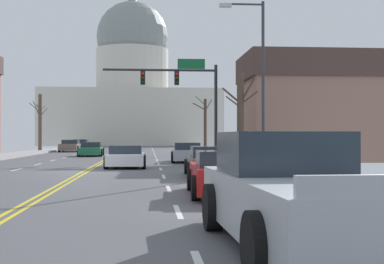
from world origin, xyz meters
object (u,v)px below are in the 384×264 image
object	(u,v)px
signal_gantry	(184,87)
sedan_near_03	(226,174)
street_lamp_right	(257,70)
sedan_near_01	(126,157)
bicycle_parked	(271,164)
pedestrian_01	(228,145)
sedan_oncoming_02	(81,145)
pedestrian_00	(251,146)
sedan_oncoming_00	(91,149)
sedan_near_02	(210,162)
sedan_near_00	(187,153)
pickup_truck_near_04	(294,196)
sedan_oncoming_01	(70,146)

from	to	relation	value
signal_gantry	sedan_near_03	xyz separation A→B (m)	(-0.39, -22.98, -4.44)
street_lamp_right	sedan_near_01	distance (m)	8.30
sedan_near_03	bicycle_parked	size ratio (longest dim) A/B	2.48
sedan_near_01	pedestrian_01	size ratio (longest dim) A/B	2.49
street_lamp_right	sedan_near_01	xyz separation A→B (m)	(-6.20, 3.61, -4.18)
signal_gantry	sedan_oncoming_02	size ratio (longest dim) A/B	1.73
pedestrian_00	sedan_oncoming_00	bearing A→B (deg)	117.76
sedan_near_01	pedestrian_01	distance (m)	8.35
signal_gantry	pedestrian_01	bearing A→B (deg)	-55.67
sedan_oncoming_02	pedestrian_00	bearing A→B (deg)	-71.62
sedan_near_02	pedestrian_01	bearing A→B (deg)	78.39
sedan_near_02	sedan_near_00	bearing A→B (deg)	90.31
sedan_near_03	sedan_oncoming_02	world-z (taller)	sedan_oncoming_02
sedan_near_00	sedan_near_01	bearing A→B (deg)	-121.06
street_lamp_right	sedan_near_03	bearing A→B (deg)	-106.12
street_lamp_right	sedan_near_03	xyz separation A→B (m)	(-2.92, -10.12, -4.15)
pickup_truck_near_04	pedestrian_00	bearing A→B (deg)	81.05
street_lamp_right	sedan_near_02	size ratio (longest dim) A/B	1.70
sedan_near_02	pickup_truck_near_04	size ratio (longest dim) A/B	0.79
pedestrian_00	sedan_near_00	bearing A→B (deg)	111.02
sedan_oncoming_02	pedestrian_01	xyz separation A→B (m)	(13.13, -33.31, 0.49)
sedan_oncoming_00	pedestrian_01	size ratio (longest dim) A/B	2.77
sedan_near_00	sedan_near_02	world-z (taller)	sedan_near_00
sedan_near_03	pickup_truck_near_04	bearing A→B (deg)	-90.29
sedan_oncoming_02	pedestrian_00	size ratio (longest dim) A/B	2.60
signal_gantry	sedan_near_01	distance (m)	10.92
sedan_near_01	pickup_truck_near_04	world-z (taller)	pickup_truck_near_04
sedan_near_01	bicycle_parked	xyz separation A→B (m)	(6.11, -6.84, -0.05)
sedan_near_00	sedan_oncoming_01	world-z (taller)	sedan_oncoming_01
sedan_oncoming_02	sedan_near_02	bearing A→B (deg)	-76.82
street_lamp_right	sedan_near_01	bearing A→B (deg)	149.80
sedan_oncoming_01	bicycle_parked	size ratio (longest dim) A/B	2.56
signal_gantry	pedestrian_00	bearing A→B (deg)	-75.54
signal_gantry	sedan_oncoming_00	world-z (taller)	signal_gantry
pickup_truck_near_04	pedestrian_01	xyz separation A→B (m)	(2.92, 26.54, 0.33)
sedan_near_00	sedan_oncoming_00	distance (m)	13.69
street_lamp_right	pedestrian_01	bearing A→B (deg)	90.23
street_lamp_right	sedan_oncoming_00	world-z (taller)	street_lamp_right
street_lamp_right	bicycle_parked	xyz separation A→B (m)	(-0.09, -3.23, -4.23)
sedan_near_03	sedan_oncoming_02	size ratio (longest dim) A/B	0.96
sedan_near_03	pedestrian_01	size ratio (longest dim) A/B	2.59
sedan_oncoming_01	sedan_oncoming_02	bearing A→B (deg)	89.12
street_lamp_right	sedan_near_00	xyz separation A→B (m)	(-2.59, 9.60, -4.13)
sedan_oncoming_01	bicycle_parked	xyz separation A→B (m)	(13.19, -37.72, -0.12)
sedan_near_01	sedan_oncoming_02	distance (m)	39.53
pedestrian_01	sedan_oncoming_01	bearing A→B (deg)	117.66
sedan_near_02	signal_gantry	bearing A→B (deg)	90.03
street_lamp_right	sedan_near_00	bearing A→B (deg)	105.12
sedan_near_01	pickup_truck_near_04	bearing A→B (deg)	-81.20
sedan_near_03	pedestrian_00	distance (m)	12.95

